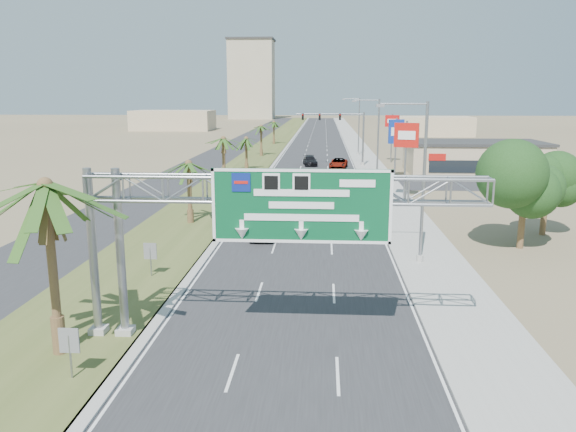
% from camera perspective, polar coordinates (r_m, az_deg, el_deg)
% --- Properties ---
extents(road, '(12.00, 300.00, 0.02)m').
position_cam_1_polar(road, '(122.88, 3.01, 7.26)').
color(road, '#28282B').
rests_on(road, ground).
extents(sidewalk_right, '(4.00, 300.00, 0.10)m').
position_cam_1_polar(sidewalk_right, '(123.08, 7.01, 7.22)').
color(sidewalk_right, '#9E9B93').
rests_on(sidewalk_right, ground).
extents(median_grass, '(7.00, 300.00, 0.12)m').
position_cam_1_polar(median_grass, '(123.39, -1.67, 7.32)').
color(median_grass, '#485324').
rests_on(median_grass, ground).
extents(opposing_road, '(8.00, 300.00, 0.02)m').
position_cam_1_polar(opposing_road, '(124.24, -4.91, 7.29)').
color(opposing_road, '#28282B').
rests_on(opposing_road, ground).
extents(sign_gantry, '(16.75, 1.24, 7.50)m').
position_cam_1_polar(sign_gantry, '(22.90, -2.50, 1.39)').
color(sign_gantry, gray).
rests_on(sign_gantry, ground).
extents(palm_near, '(5.70, 5.70, 8.35)m').
position_cam_1_polar(palm_near, '(23.25, -23.45, 2.75)').
color(palm_near, brown).
rests_on(palm_near, ground).
extents(palm_row_b, '(3.99, 3.99, 5.95)m').
position_cam_1_polar(palm_row_b, '(46.07, -10.07, 5.17)').
color(palm_row_b, brown).
rests_on(palm_row_b, ground).
extents(palm_row_c, '(3.99, 3.99, 6.75)m').
position_cam_1_polar(palm_row_c, '(61.58, -6.59, 7.69)').
color(palm_row_c, brown).
rests_on(palm_row_c, ground).
extents(palm_row_d, '(3.99, 3.99, 5.45)m').
position_cam_1_polar(palm_row_d, '(79.41, -4.27, 7.80)').
color(palm_row_d, brown).
rests_on(palm_row_d, ground).
extents(palm_row_e, '(3.99, 3.99, 6.15)m').
position_cam_1_polar(palm_row_e, '(98.18, -2.75, 9.03)').
color(palm_row_e, brown).
rests_on(palm_row_e, ground).
extents(palm_row_f, '(3.99, 3.99, 5.75)m').
position_cam_1_polar(palm_row_f, '(123.05, -1.45, 9.48)').
color(palm_row_f, brown).
rests_on(palm_row_f, ground).
extents(streetlight_near, '(3.27, 0.44, 10.00)m').
position_cam_1_polar(streetlight_near, '(35.40, 13.26, 2.65)').
color(streetlight_near, gray).
rests_on(streetlight_near, ground).
extents(streetlight_mid, '(3.27, 0.44, 10.00)m').
position_cam_1_polar(streetlight_mid, '(64.96, 8.94, 6.99)').
color(streetlight_mid, gray).
rests_on(streetlight_mid, ground).
extents(streetlight_far, '(3.27, 0.44, 10.00)m').
position_cam_1_polar(streetlight_far, '(100.77, 7.09, 8.80)').
color(streetlight_far, gray).
rests_on(streetlight_far, ground).
extents(signal_mast, '(10.28, 0.71, 8.00)m').
position_cam_1_polar(signal_mast, '(84.68, 6.28, 8.32)').
color(signal_mast, gray).
rests_on(signal_mast, ground).
extents(store_building, '(18.00, 10.00, 4.00)m').
position_cam_1_polar(store_building, '(81.54, 18.37, 5.63)').
color(store_building, tan).
rests_on(store_building, ground).
extents(oak_near, '(4.50, 4.50, 6.80)m').
position_cam_1_polar(oak_near, '(41.20, 22.97, 3.07)').
color(oak_near, brown).
rests_on(oak_near, ground).
extents(oak_far, '(3.50, 3.50, 5.60)m').
position_cam_1_polar(oak_far, '(46.05, 24.81, 2.87)').
color(oak_far, brown).
rests_on(oak_far, ground).
extents(median_signback_a, '(0.75, 0.08, 2.08)m').
position_cam_1_polar(median_signback_a, '(22.41, -21.33, -12.05)').
color(median_signback_a, gray).
rests_on(median_signback_a, ground).
extents(median_signback_b, '(0.75, 0.08, 2.08)m').
position_cam_1_polar(median_signback_b, '(33.20, -13.81, -3.73)').
color(median_signback_b, gray).
rests_on(median_signback_b, ground).
extents(tower_distant, '(20.00, 16.00, 35.00)m').
position_cam_1_polar(tower_distant, '(264.65, -3.71, 13.62)').
color(tower_distant, tan).
rests_on(tower_distant, ground).
extents(building_distant_left, '(24.00, 14.00, 6.00)m').
position_cam_1_polar(building_distant_left, '(178.71, -11.56, 9.50)').
color(building_distant_left, tan).
rests_on(building_distant_left, ground).
extents(building_distant_right, '(20.00, 12.00, 5.00)m').
position_cam_1_polar(building_distant_right, '(155.30, 14.43, 8.83)').
color(building_distant_right, tan).
rests_on(building_distant_right, ground).
extents(car_left_lane, '(2.17, 5.10, 1.72)m').
position_cam_1_polar(car_left_lane, '(41.80, -2.47, -0.98)').
color(car_left_lane, black).
rests_on(car_left_lane, ground).
extents(car_mid_lane, '(1.76, 4.77, 1.56)m').
position_cam_1_polar(car_mid_lane, '(58.52, 3.37, 2.70)').
color(car_mid_lane, '#691809').
rests_on(car_mid_lane, ground).
extents(car_right_lane, '(2.95, 5.40, 1.44)m').
position_cam_1_polar(car_right_lane, '(82.24, 5.15, 5.35)').
color(car_right_lane, gray).
rests_on(car_right_lane, ground).
extents(car_far, '(2.51, 5.01, 1.40)m').
position_cam_1_polar(car_far, '(85.39, 2.26, 5.62)').
color(car_far, black).
rests_on(car_far, ground).
extents(pole_sign_red_near, '(2.39, 0.94, 7.94)m').
position_cam_1_polar(pole_sign_red_near, '(57.00, 11.93, 7.65)').
color(pole_sign_red_near, gray).
rests_on(pole_sign_red_near, ground).
extents(pole_sign_blue, '(2.01, 0.83, 7.64)m').
position_cam_1_polar(pole_sign_blue, '(72.54, 10.93, 8.19)').
color(pole_sign_blue, gray).
rests_on(pole_sign_blue, ground).
extents(pole_sign_red_far, '(2.17, 1.03, 7.60)m').
position_cam_1_polar(pole_sign_red_far, '(90.25, 10.53, 9.13)').
color(pole_sign_red_far, gray).
rests_on(pole_sign_red_far, ground).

